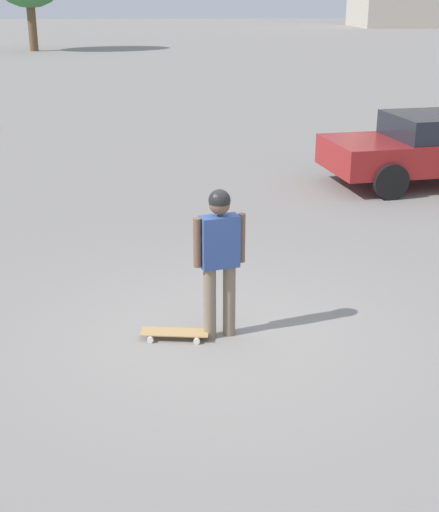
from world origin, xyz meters
TOP-DOWN VIEW (x-y plane):
  - ground_plane at (0.00, 0.00)m, footprint 220.00×220.00m
  - person at (0.00, 0.00)m, footprint 0.58×0.30m
  - skateboard at (0.51, 0.05)m, footprint 0.79×0.35m
  - car_parked_near at (-4.78, -6.72)m, footprint 4.59×2.61m

SIDE VIEW (x-z plane):
  - ground_plane at x=0.00m, z-range 0.00..0.00m
  - skateboard at x=0.51m, z-range 0.03..0.11m
  - car_parked_near at x=-4.78m, z-range 0.04..1.46m
  - person at x=0.00m, z-range 0.17..1.90m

